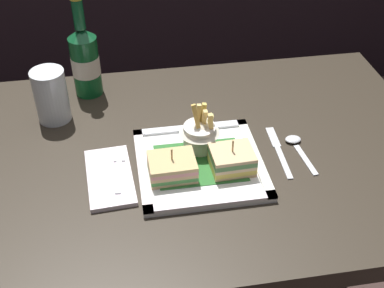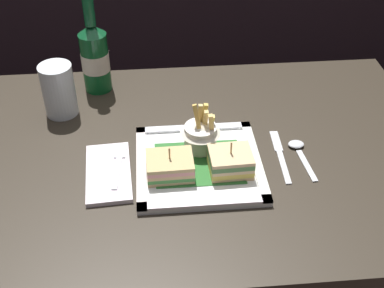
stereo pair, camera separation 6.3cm
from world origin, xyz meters
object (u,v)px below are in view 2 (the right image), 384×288
object	(u,v)px
square_plate	(199,164)
fries_cup	(201,133)
fork	(118,164)
spoon	(299,150)
sandwich_half_right	(230,162)
beer_bottle	(95,56)
water_glass	(59,92)
knife	(280,154)
sandwich_half_left	(170,166)
dining_table	(186,201)

from	to	relation	value
square_plate	fries_cup	size ratio (longest dim) A/B	2.35
fork	spoon	xyz separation A→B (m)	(0.39, 0.02, -0.01)
sandwich_half_right	spoon	world-z (taller)	sandwich_half_right
beer_bottle	water_glass	bearing A→B (deg)	-128.33
sandwich_half_right	fries_cup	world-z (taller)	fries_cup
beer_bottle	water_glass	distance (m)	0.13
knife	fork	bearing A→B (deg)	-177.31
fries_cup	knife	distance (m)	0.18
beer_bottle	knife	distance (m)	0.51
sandwich_half_left	sandwich_half_right	distance (m)	0.12
water_glass	sandwich_half_left	bearing A→B (deg)	-46.18
sandwich_half_left	knife	size ratio (longest dim) A/B	0.54
water_glass	spoon	size ratio (longest dim) A/B	0.96
square_plate	water_glass	size ratio (longest dim) A/B	2.04
fries_cup	fork	xyz separation A→B (m)	(-0.18, -0.04, -0.04)
sandwich_half_right	fork	size ratio (longest dim) A/B	0.66
water_glass	knife	bearing A→B (deg)	-22.57
dining_table	beer_bottle	size ratio (longest dim) A/B	4.42
beer_bottle	spoon	xyz separation A→B (m)	(0.45, -0.30, -0.09)
fork	water_glass	bearing A→B (deg)	122.56
square_plate	beer_bottle	bearing A→B (deg)	124.36
knife	sandwich_half_right	bearing A→B (deg)	-155.48
fries_cup	dining_table	bearing A→B (deg)	171.44
beer_bottle	dining_table	bearing A→B (deg)	-53.68
fries_cup	sandwich_half_right	bearing A→B (deg)	-55.94
dining_table	beer_bottle	xyz separation A→B (m)	(-0.20, 0.27, 0.25)
sandwich_half_right	fries_cup	distance (m)	0.10
dining_table	square_plate	world-z (taller)	square_plate
fork	beer_bottle	bearing A→B (deg)	100.33
sandwich_half_right	knife	distance (m)	0.13
dining_table	knife	bearing A→B (deg)	-8.21
sandwich_half_left	square_plate	bearing A→B (deg)	24.16
sandwich_half_left	beer_bottle	distance (m)	0.40
fries_cup	spoon	size ratio (longest dim) A/B	0.83
sandwich_half_left	fries_cup	xyz separation A→B (m)	(0.07, 0.08, 0.02)
sandwich_half_right	beer_bottle	size ratio (longest dim) A/B	0.35
square_plate	fork	bearing A→B (deg)	176.63
knife	beer_bottle	bearing A→B (deg)	143.08
dining_table	knife	xyz separation A→B (m)	(0.20, -0.03, 0.16)
water_glass	dining_table	bearing A→B (deg)	-31.39
dining_table	sandwich_half_left	distance (m)	0.21
fries_cup	water_glass	distance (m)	0.36
sandwich_half_left	beer_bottle	xyz separation A→B (m)	(-0.16, 0.36, 0.06)
dining_table	fork	distance (m)	0.22
beer_bottle	fries_cup	bearing A→B (deg)	-50.04
beer_bottle	sandwich_half_right	bearing A→B (deg)	-51.25
sandwich_half_left	fork	world-z (taller)	sandwich_half_left
dining_table	fries_cup	size ratio (longest dim) A/B	10.24
sandwich_half_left	knife	xyz separation A→B (m)	(0.24, 0.05, -0.03)
beer_bottle	knife	world-z (taller)	beer_bottle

